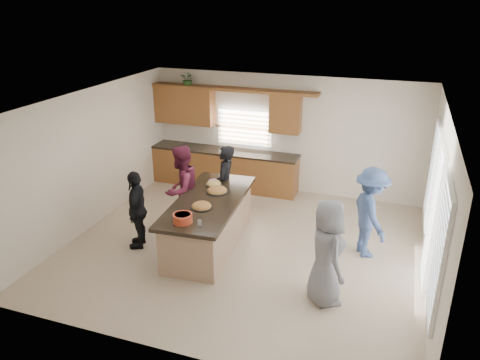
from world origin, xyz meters
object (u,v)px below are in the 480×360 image
at_px(woman_left_mid, 182,189).
at_px(woman_left_front, 137,209).
at_px(island, 209,224).
at_px(woman_right_front, 327,252).
at_px(woman_left_back, 225,184).
at_px(salad_bowl, 183,218).
at_px(woman_right_back, 370,213).

bearing_deg(woman_left_mid, woman_left_front, -19.24).
height_order(island, woman_right_front, woman_right_front).
relative_size(island, woman_left_back, 1.67).
distance_m(salad_bowl, woman_right_front, 2.43).
height_order(woman_left_back, woman_right_back, woman_right_back).
relative_size(salad_bowl, woman_left_back, 0.20).
xyz_separation_m(woman_right_back, woman_right_front, (-0.50, -1.66, 0.01)).
bearing_deg(island, woman_left_front, -163.90).
distance_m(woman_left_back, woman_left_mid, 0.95).
height_order(woman_left_back, woman_left_front, woman_left_back).
height_order(woman_left_mid, woman_left_front, woman_left_mid).
bearing_deg(woman_left_back, woman_right_back, 73.87).
bearing_deg(woman_right_front, woman_right_back, -46.88).
xyz_separation_m(salad_bowl, woman_right_back, (2.92, 1.63, -0.18)).
height_order(woman_left_back, woman_right_front, woman_right_front).
xyz_separation_m(island, salad_bowl, (-0.05, -0.99, 0.58)).
distance_m(woman_left_front, woman_right_front, 3.67).
xyz_separation_m(island, woman_left_back, (-0.08, 1.07, 0.38)).
bearing_deg(woman_right_back, woman_left_mid, 67.43).
xyz_separation_m(island, woman_left_mid, (-0.74, 0.39, 0.44)).
bearing_deg(woman_left_mid, island, 74.26).
height_order(woman_left_mid, woman_right_back, woman_left_mid).
height_order(woman_left_back, woman_left_mid, woman_left_mid).
distance_m(woman_left_back, woman_left_front, 1.93).
xyz_separation_m(salad_bowl, woman_left_front, (-1.20, 0.53, -0.27)).
relative_size(island, woman_left_front, 1.83).
bearing_deg(woman_right_back, woman_left_front, 78.33).
xyz_separation_m(woman_left_back, woman_left_front, (-1.17, -1.53, -0.07)).
bearing_deg(island, woman_left_mid, 148.36).
height_order(island, woman_right_back, woman_right_back).
distance_m(woman_left_back, woman_right_back, 2.99).
bearing_deg(woman_right_back, island, 75.98).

